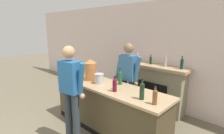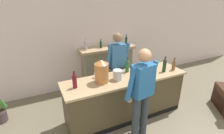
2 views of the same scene
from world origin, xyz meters
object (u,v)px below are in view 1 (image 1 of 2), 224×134
Objects in this scene: wine_bottle_rose_blush at (142,90)px; wine_bottle_cabernet_heavy at (155,96)px; wine_bottle_port_short at (76,69)px; person_bartender at (128,79)px; ice_bucket_steel at (99,79)px; potted_plant_corner at (75,81)px; person_customer at (71,92)px; wine_bottle_riesling_slim at (115,85)px; copper_dispenser at (90,70)px; wine_bottle_burgundy_dark at (120,77)px; fireplace_stone at (156,87)px; wine_glass_front_left at (115,82)px; wine_glass_back_row at (96,72)px.

wine_bottle_rose_blush reaches higher than wine_bottle_cabernet_heavy.
person_bartender is at bearing 25.50° from wine_bottle_port_short.
potted_plant_corner is at bearing 156.67° from ice_bucket_steel.
wine_bottle_port_short is at bearing 175.95° from wine_bottle_cabernet_heavy.
person_customer is 0.77m from wine_bottle_riesling_slim.
person_bartender is 6.20× the size of wine_bottle_cabernet_heavy.
copper_dispenser is 2.26× the size of ice_bucket_steel.
wine_bottle_cabernet_heavy is at bearing -5.91° from wine_bottle_rose_blush.
wine_bottle_burgundy_dark is at bearing -15.86° from potted_plant_corner.
wine_bottle_rose_blush is at bearing -68.58° from fireplace_stone.
wine_bottle_burgundy_dark reaches higher than wine_bottle_riesling_slim.
wine_bottle_cabernet_heavy is at bearing -16.97° from potted_plant_corner.
wine_bottle_riesling_slim is (0.87, -0.17, -0.10)m from copper_dispenser.
potted_plant_corner is at bearing 158.54° from wine_bottle_riesling_slim.
wine_glass_front_left is at bearing -5.24° from copper_dispenser.
wine_bottle_port_short is 1.32m from wine_glass_front_left.
person_bartender is at bearing 63.65° from ice_bucket_steel.
ice_bucket_steel is 0.61× the size of wine_bottle_burgundy_dark.
ice_bucket_steel is at bearing 176.33° from wine_glass_front_left.
wine_glass_back_row is (0.47, 0.22, -0.03)m from wine_bottle_port_short.
wine_glass_front_left is (0.18, -0.61, 0.11)m from person_bartender.
person_customer is 1.02× the size of person_bartender.
potted_plant_corner is 3.70m from wine_bottle_rose_blush.
person_bartender is 1.27m from wine_bottle_cabernet_heavy.
wine_bottle_port_short is at bearing -154.50° from person_bartender.
wine_bottle_cabernet_heavy is (1.27, 0.61, 0.09)m from person_customer.
person_customer is 6.29× the size of wine_bottle_cabernet_heavy.
wine_bottle_port_short reaches higher than wine_glass_front_left.
ice_bucket_steel is at bearing 167.05° from wine_bottle_riesling_slim.
fireplace_stone is 5.55× the size of wine_bottle_cabernet_heavy.
copper_dispenser is 2.55× the size of wine_glass_front_left.
potted_plant_corner is 0.39× the size of person_customer.
ice_bucket_steel is at bearing -106.52° from fireplace_stone.
wine_bottle_rose_blush is (3.43, -1.10, 0.84)m from potted_plant_corner.
fireplace_stone is at bearing 79.96° from person_bartender.
ice_bucket_steel is (-0.46, -1.55, 0.47)m from fireplace_stone.
ice_bucket_steel is at bearing -34.70° from wine_glass_back_row.
wine_glass_front_left is (2.79, -1.03, 0.81)m from potted_plant_corner.
wine_bottle_riesling_slim is at bearing -86.96° from fireplace_stone.
wine_glass_front_left is at bearing 174.38° from wine_bottle_rose_blush.
copper_dispenser is at bearing 117.49° from person_customer.
wine_glass_back_row is at bearing 114.70° from person_customer.
wine_bottle_riesling_slim is at bearing -176.54° from wine_bottle_rose_blush.
wine_bottle_riesling_slim is 0.85× the size of wine_bottle_burgundy_dark.
wine_bottle_rose_blush is (1.95, -0.13, 0.01)m from wine_bottle_port_short.
wine_bottle_cabernet_heavy reaches higher than wine_glass_back_row.
wine_bottle_port_short is (-0.85, 0.04, 0.04)m from ice_bucket_steel.
wine_bottle_port_short reaches higher than potted_plant_corner.
wine_glass_back_row is (-0.84, -1.29, 0.48)m from fireplace_stone.
person_customer is 1.32m from person_bartender.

